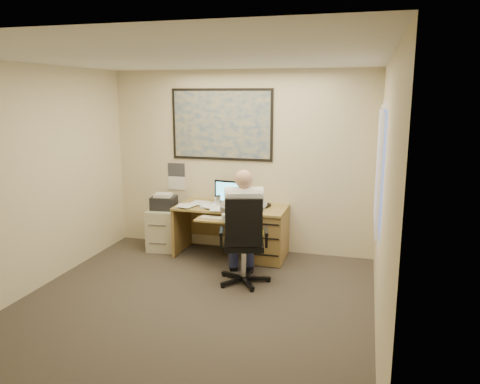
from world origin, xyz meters
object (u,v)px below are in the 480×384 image
(office_chair, at_px, (242,258))
(person, at_px, (244,227))
(desk, at_px, (253,228))
(filing_cabinet, at_px, (165,225))

(office_chair, distance_m, person, 0.40)
(office_chair, bearing_deg, person, 65.28)
(desk, xyz_separation_m, office_chair, (0.09, -0.99, -0.11))
(desk, bearing_deg, filing_cabinet, 179.13)
(desk, relative_size, person, 1.11)
(office_chair, xyz_separation_m, person, (0.01, 0.08, 0.39))
(filing_cabinet, bearing_deg, desk, -7.02)
(filing_cabinet, height_order, office_chair, office_chair)
(desk, relative_size, office_chair, 1.40)
(filing_cabinet, distance_m, office_chair, 1.81)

